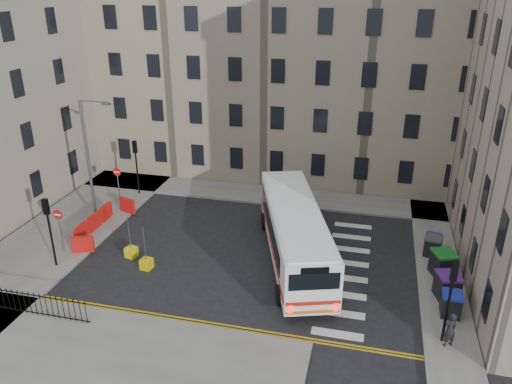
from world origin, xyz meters
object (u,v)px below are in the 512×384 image
at_px(wheelie_bin_e, 432,244).
at_px(wheelie_bin_d, 433,246).
at_px(wheelie_bin_a, 451,304).
at_px(pedestrian, 450,330).
at_px(bus, 295,231).
at_px(bollard_chevron, 131,252).
at_px(bollard_yellow, 146,264).
at_px(streetlamp, 88,159).
at_px(wheelie_bin_c, 443,264).
at_px(wheelie_bin_b, 447,286).

bearing_deg(wheelie_bin_e, wheelie_bin_d, -75.41).
bearing_deg(wheelie_bin_a, pedestrian, -97.10).
height_order(bus, bollard_chevron, bus).
relative_size(pedestrian, bollard_yellow, 2.85).
distance_m(bus, pedestrian, 9.83).
height_order(bus, wheelie_bin_e, bus).
bearing_deg(streetlamp, wheelie_bin_c, -4.82).
bearing_deg(wheelie_bin_b, bollard_chevron, 163.62).
distance_m(wheelie_bin_d, bollard_chevron, 17.65).
distance_m(wheelie_bin_e, bollard_yellow, 16.61).
bearing_deg(wheelie_bin_d, wheelie_bin_e, 107.21).
distance_m(bus, wheelie_bin_e, 8.28).
bearing_deg(bollard_chevron, wheelie_bin_e, 14.52).
bearing_deg(wheelie_bin_c, bollard_chevron, 166.06).
bearing_deg(bollard_chevron, streetlamp, 139.60).
bearing_deg(wheelie_bin_e, bus, -150.65).
bearing_deg(pedestrian, wheelie_bin_a, -128.88).
distance_m(wheelie_bin_b, wheelie_bin_e, 4.55).
xyz_separation_m(wheelie_bin_a, bollard_chevron, (-17.54, 1.49, -0.44)).
bearing_deg(bollard_yellow, wheelie_bin_a, -1.81).
height_order(wheelie_bin_b, bollard_chevron, wheelie_bin_b).
bearing_deg(streetlamp, bollard_yellow, -39.11).
xyz_separation_m(wheelie_bin_a, wheelie_bin_e, (-0.42, 5.93, -0.02)).
relative_size(wheelie_bin_e, bollard_yellow, 1.96).
relative_size(wheelie_bin_b, pedestrian, 0.86).
height_order(wheelie_bin_a, bollard_yellow, wheelie_bin_a).
relative_size(bus, bollard_chevron, 20.19).
bearing_deg(wheelie_bin_c, bus, 160.15).
relative_size(streetlamp, wheelie_bin_e, 6.93).
height_order(wheelie_bin_c, pedestrian, pedestrian).
height_order(pedestrian, bollard_chevron, pedestrian).
distance_m(streetlamp, wheelie_bin_a, 23.06).
height_order(streetlamp, wheelie_bin_b, streetlamp).
bearing_deg(pedestrian, wheelie_bin_e, -120.39).
bearing_deg(wheelie_bin_c, wheelie_bin_a, -109.60).
height_order(streetlamp, bollard_chevron, streetlamp).
height_order(wheelie_bin_b, wheelie_bin_d, wheelie_bin_b).
bearing_deg(streetlamp, bollard_chevron, -40.40).
xyz_separation_m(streetlamp, pedestrian, (21.80, -7.77, -3.33)).
bearing_deg(streetlamp, bus, -8.07).
distance_m(wheelie_bin_a, bollard_yellow, 16.13).
distance_m(streetlamp, bollard_chevron, 7.25).
bearing_deg(wheelie_bin_b, bollard_yellow, 167.10).
xyz_separation_m(pedestrian, bollard_chevron, (-17.22, 3.86, -0.71)).
xyz_separation_m(wheelie_bin_e, bollard_yellow, (-15.70, -5.42, -0.42)).
bearing_deg(wheelie_bin_d, bollard_chevron, -152.05).
bearing_deg(wheelie_bin_a, wheelie_bin_d, 94.84).
bearing_deg(wheelie_bin_e, streetlamp, -167.01).
height_order(wheelie_bin_b, wheelie_bin_e, wheelie_bin_b).
bearing_deg(wheelie_bin_b, streetlamp, 153.67).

